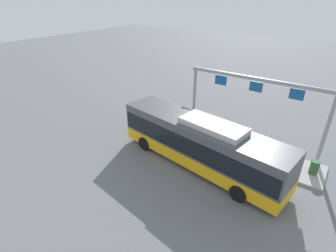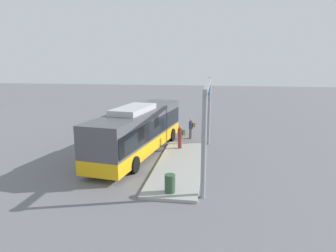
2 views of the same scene
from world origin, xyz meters
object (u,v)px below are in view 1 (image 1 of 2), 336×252
person_boarding (168,118)px  bus_main (200,141)px  person_waiting_near (203,130)px  trash_bin (314,167)px

person_boarding → bus_main: bearing=45.6°
bus_main → person_boarding: size_ratio=7.17×
person_waiting_near → trash_bin: 7.71m
person_boarding → person_waiting_near: person_waiting_near is taller
bus_main → trash_bin: size_ratio=13.30×
person_boarding → person_waiting_near: size_ratio=1.00×
bus_main → trash_bin: 7.32m
person_waiting_near → trash_bin: (-7.68, -0.38, -0.44)m
bus_main → person_boarding: (4.76, -3.27, -0.92)m
bus_main → person_waiting_near: 3.11m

